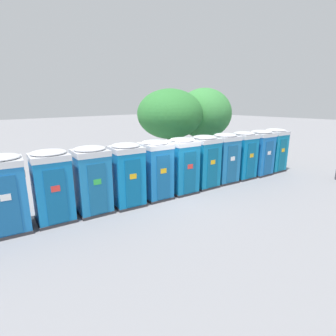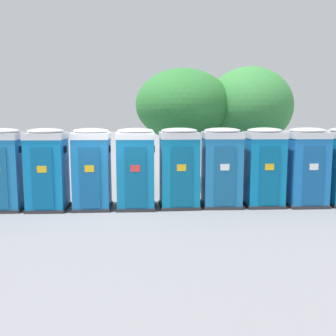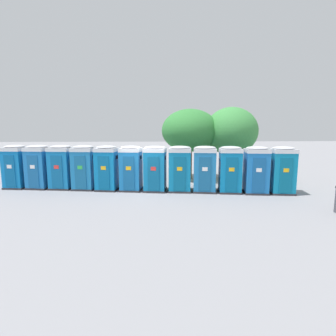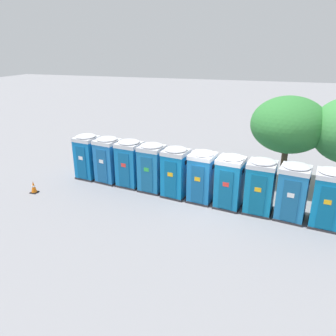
# 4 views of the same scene
# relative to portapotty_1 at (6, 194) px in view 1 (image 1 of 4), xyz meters

# --- Properties ---
(ground_plane) EXTENTS (120.00, 120.00, 0.00)m
(ground_plane) POSITION_rel_portapotty_1_xyz_m (6.07, -1.08, -1.28)
(ground_plane) COLOR gray
(portapotty_1) EXTENTS (1.42, 1.40, 2.54)m
(portapotty_1) POSITION_rel_portapotty_1_xyz_m (0.00, 0.00, 0.00)
(portapotty_1) COLOR #2D2D33
(portapotty_1) RESTS_ON ground
(portapotty_2) EXTENTS (1.40, 1.37, 2.54)m
(portapotty_2) POSITION_rel_portapotty_1_xyz_m (1.36, -0.18, -0.00)
(portapotty_2) COLOR #2D2D33
(portapotty_2) RESTS_ON ground
(portapotty_3) EXTENTS (1.38, 1.36, 2.54)m
(portapotty_3) POSITION_rel_portapotty_1_xyz_m (2.71, -0.42, 0.00)
(portapotty_3) COLOR #2D2D33
(portapotty_3) RESTS_ON ground
(portapotty_4) EXTENTS (1.38, 1.38, 2.54)m
(portapotty_4) POSITION_rel_portapotty_1_xyz_m (4.05, -0.71, 0.00)
(portapotty_4) COLOR #2D2D33
(portapotty_4) RESTS_ON ground
(portapotty_5) EXTENTS (1.33, 1.36, 2.54)m
(portapotty_5) POSITION_rel_portapotty_1_xyz_m (5.41, -0.88, 0.00)
(portapotty_5) COLOR #2D2D33
(portapotty_5) RESTS_ON ground
(portapotty_6) EXTENTS (1.38, 1.38, 2.54)m
(portapotty_6) POSITION_rel_portapotty_1_xyz_m (6.76, -1.11, 0.00)
(portapotty_6) COLOR #2D2D33
(portapotty_6) RESTS_ON ground
(portapotty_7) EXTENTS (1.38, 1.34, 2.54)m
(portapotty_7) POSITION_rel_portapotty_1_xyz_m (8.13, -1.26, -0.00)
(portapotty_7) COLOR #2D2D33
(portapotty_7) RESTS_ON ground
(portapotty_8) EXTENTS (1.43, 1.40, 2.54)m
(portapotty_8) POSITION_rel_portapotty_1_xyz_m (9.49, -1.44, -0.00)
(portapotty_8) COLOR #2D2D33
(portapotty_8) RESTS_ON ground
(portapotty_9) EXTENTS (1.36, 1.36, 2.54)m
(portapotty_9) POSITION_rel_portapotty_1_xyz_m (10.84, -1.67, 0.00)
(portapotty_9) COLOR #2D2D33
(portapotty_9) RESTS_ON ground
(portapotty_10) EXTENTS (1.39, 1.36, 2.54)m
(portapotty_10) POSITION_rel_portapotty_1_xyz_m (12.18, -1.94, -0.00)
(portapotty_10) COLOR #2D2D33
(portapotty_10) RESTS_ON ground
(portapotty_11) EXTENTS (1.37, 1.35, 2.54)m
(portapotty_11) POSITION_rel_portapotty_1_xyz_m (13.55, -2.09, 0.00)
(portapotty_11) COLOR #2D2D33
(portapotty_11) RESTS_ON ground
(street_tree_0) EXTENTS (3.84, 3.84, 4.80)m
(street_tree_0) POSITION_rel_portapotty_1_xyz_m (9.19, 2.32, 2.06)
(street_tree_0) COLOR #4C3826
(street_tree_0) RESTS_ON ground
(street_tree_1) EXTENTS (3.55, 3.55, 4.91)m
(street_tree_1) POSITION_rel_portapotty_1_xyz_m (11.96, 2.07, 2.00)
(street_tree_1) COLOR brown
(street_tree_1) RESTS_ON ground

